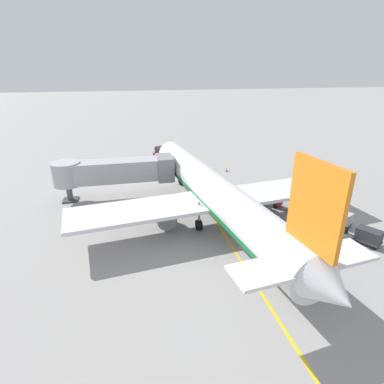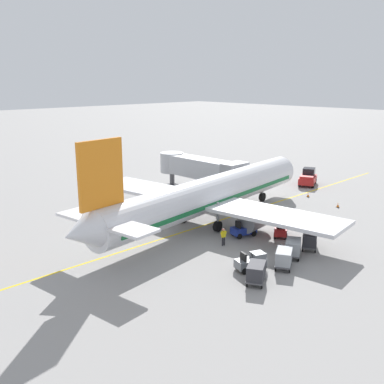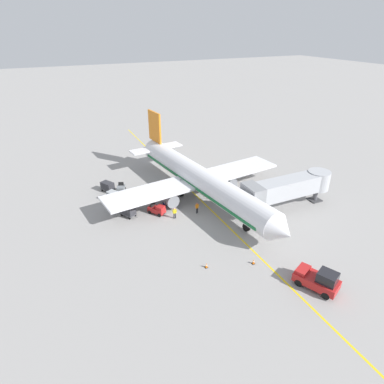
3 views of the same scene
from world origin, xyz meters
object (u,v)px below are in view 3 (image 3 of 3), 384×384
Objects in this scene: baggage_tug_trailing at (167,198)px; safety_cone_nose_right at (253,262)px; parked_airliner at (199,179)px; pushback_tractor at (318,279)px; baggage_cart_front at (128,210)px; jet_bridge at (288,187)px; baggage_tug_spare at (157,209)px; baggage_cart_tail_end at (107,186)px; baggage_tug_lead at (121,189)px; ground_crew_loader at (175,212)px; safety_cone_nose_left at (206,265)px; baggage_cart_second_in_train at (123,202)px; ground_crew_marshaller at (157,188)px; baggage_cart_third_in_train at (114,196)px; ground_crew_wing_walker at (197,207)px.

safety_cone_nose_right is (-3.73, 17.91, -0.42)m from baggage_tug_trailing.
pushback_tractor is (-2.22, 23.43, -2.09)m from parked_airliner.
jet_bridge is at bearing 160.60° from baggage_cart_front.
baggage_tug_spare is 0.96× the size of baggage_cart_tail_end.
baggage_tug_lead is 11.95m from ground_crew_loader.
safety_cone_nose_left and safety_cone_nose_right have the same top height.
baggage_tug_lead is 1.01× the size of baggage_tug_trailing.
ground_crew_marshaller reaches higher than baggage_cart_second_in_train.
parked_airliner is at bearing 144.54° from ground_crew_marshaller.
baggage_cart_third_in_train is 4.86× the size of safety_cone_nose_right.
safety_cone_nose_right is (-6.21, 15.25, -0.42)m from baggage_tug_spare.
safety_cone_nose_right is (-10.21, 19.16, -0.66)m from baggage_cart_second_in_train.
ground_crew_loader reaches higher than baggage_cart_front.
jet_bridge reaches higher than ground_crew_loader.
ground_crew_wing_walker is at bearing 179.32° from ground_crew_loader.
safety_cone_nose_left is (0.81, 11.29, -0.66)m from ground_crew_loader.
pushback_tractor reaches higher than baggage_tug_trailing.
baggage_tug_lead is at bearing -52.30° from ground_crew_wing_walker.
safety_cone_nose_right is at bearing 84.89° from parked_airliner.
baggage_tug_trailing is at bearing 169.06° from baggage_cart_second_in_train.
parked_airliner reaches higher than safety_cone_nose_right.
baggage_cart_front reaches higher than safety_cone_nose_left.
parked_airliner is at bearing -84.59° from pushback_tractor.
ground_crew_marshaller is (-6.13, -5.00, 0.00)m from baggage_cart_front.
jet_bridge is 5.10× the size of baggage_cart_second_in_train.
ground_crew_wing_walker is at bearing 159.63° from baggage_cart_front.
baggage_tug_trailing is at bearing -72.59° from pushback_tractor.
baggage_tug_trailing reaches higher than baggage_cart_third_in_train.
baggage_tug_spare is 4.65× the size of safety_cone_nose_left.
safety_cone_nose_left is at bearing 106.11° from baggage_cart_third_in_train.
baggage_cart_front is 6.71m from ground_crew_loader.
ground_crew_marshaller reaches higher than baggage_cart_front.
parked_airliner is at bearing -164.43° from baggage_tug_spare.
baggage_cart_third_in_train is (0.79, -5.27, 0.00)m from baggage_cart_front.
ground_crew_loader is at bearing -14.99° from jet_bridge.
safety_cone_nose_right is at bearing 121.84° from baggage_cart_front.
baggage_cart_tail_end is at bearing -61.85° from ground_crew_loader.
baggage_tug_spare is (2.48, 2.66, 0.00)m from baggage_tug_trailing.
parked_airliner is 7.25m from ground_crew_marshaller.
jet_bridge is 23.43m from baggage_cart_front.
pushback_tractor is 1.72× the size of baggage_cart_front.
ground_crew_loader is at bearing -66.74° from pushback_tractor.
jet_bridge is 24.49m from baggage_cart_second_in_train.
baggage_tug_spare is 0.96× the size of baggage_cart_second_in_train.
baggage_tug_lead is at bearing -30.70° from parked_airliner.
baggage_tug_lead is (21.12, -15.21, -2.74)m from jet_bridge.
baggage_tug_trailing is 4.63× the size of safety_cone_nose_right.
baggage_cart_tail_end is 24.57m from safety_cone_nose_left.
parked_airliner is 15.23m from baggage_cart_tail_end.
baggage_tug_lead is 9.19m from baggage_tug_spare.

